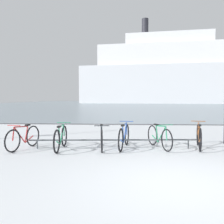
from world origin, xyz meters
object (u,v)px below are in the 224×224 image
object	(u,v)px
bicycle_1	(61,138)
ferry_ship	(171,75)
bicycle_2	(102,137)
bicycle_4	(159,137)
bicycle_0	(23,138)
bicycle_3	(124,137)
bicycle_5	(199,136)

from	to	relation	value
bicycle_1	ferry_ship	xyz separation A→B (m)	(15.88, 65.19, 8.22)
bicycle_2	bicycle_4	world-z (taller)	bicycle_4
bicycle_0	bicycle_2	distance (m)	2.49
bicycle_3	bicycle_5	distance (m)	2.43
bicycle_1	bicycle_0	bearing A→B (deg)	178.66
bicycle_5	ferry_ship	bearing A→B (deg)	79.96
bicycle_1	bicycle_5	size ratio (longest dim) A/B	0.97
bicycle_0	bicycle_5	world-z (taller)	bicycle_5
bicycle_2	bicycle_4	xyz separation A→B (m)	(1.86, 0.15, 0.01)
bicycle_0	bicycle_4	bearing A→B (deg)	4.65
bicycle_2	bicycle_0	bearing A→B (deg)	-175.25
bicycle_0	ferry_ship	world-z (taller)	ferry_ship
bicycle_4	ferry_ship	distance (m)	66.56
bicycle_0	bicycle_4	distance (m)	4.36
bicycle_0	ferry_ship	distance (m)	67.87
bicycle_2	bicycle_4	size ratio (longest dim) A/B	1.10
bicycle_0	bicycle_4	xyz separation A→B (m)	(4.35, 0.35, 0.00)
bicycle_0	bicycle_5	size ratio (longest dim) A/B	0.94
bicycle_0	bicycle_3	size ratio (longest dim) A/B	0.93
bicycle_3	bicycle_5	size ratio (longest dim) A/B	1.01
bicycle_1	bicycle_2	xyz separation A→B (m)	(1.27, 0.24, -0.01)
bicycle_0	bicycle_2	world-z (taller)	bicycle_0
bicycle_1	bicycle_3	bearing A→B (deg)	9.35
bicycle_1	bicycle_5	distance (m)	4.44
bicycle_1	bicycle_5	xyz separation A→B (m)	(4.42, 0.47, 0.01)
bicycle_2	bicycle_3	distance (m)	0.73
bicycle_2	bicycle_3	size ratio (longest dim) A/B	1.01
bicycle_4	bicycle_5	distance (m)	1.29
bicycle_2	bicycle_4	distance (m)	1.87
bicycle_0	bicycle_2	xyz separation A→B (m)	(2.49, 0.21, -0.00)
bicycle_0	ferry_ship	bearing A→B (deg)	75.30
bicycle_5	bicycle_4	bearing A→B (deg)	-176.27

